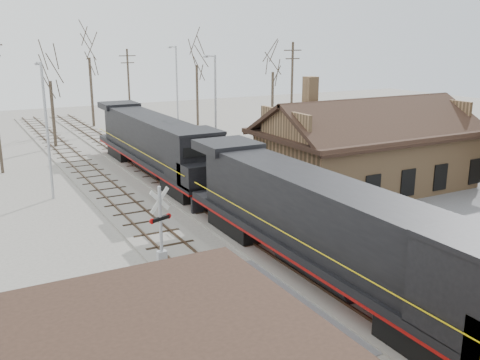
# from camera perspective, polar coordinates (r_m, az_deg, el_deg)

# --- Properties ---
(ground) EXTENTS (140.00, 140.00, 0.00)m
(ground) POSITION_cam_1_polar(r_m,az_deg,el_deg) (23.60, 10.45, -11.50)
(ground) COLOR #A09B90
(ground) RESTS_ON ground
(road) EXTENTS (60.00, 9.00, 0.03)m
(road) POSITION_cam_1_polar(r_m,az_deg,el_deg) (23.59, 10.45, -11.47)
(road) COLOR #5A5A5E
(road) RESTS_ON ground
(track_main) EXTENTS (3.40, 90.00, 0.24)m
(track_main) POSITION_cam_1_polar(r_m,az_deg,el_deg) (35.60, -4.81, -2.03)
(track_main) COLOR #A09B90
(track_main) RESTS_ON ground
(track_siding) EXTENTS (3.40, 90.00, 0.24)m
(track_siding) POSITION_cam_1_polar(r_m,az_deg,el_deg) (34.13, -11.74, -3.04)
(track_siding) COLOR #A09B90
(track_siding) RESTS_ON ground
(depot) EXTENTS (15.20, 9.31, 7.90)m
(depot) POSITION_cam_1_polar(r_m,az_deg,el_deg) (38.95, 13.35, 2.65)
(depot) COLOR #9F7952
(depot) RESTS_ON ground
(locomotive_lead) EXTENTS (3.18, 21.30, 4.73)m
(locomotive_lead) POSITION_cam_1_polar(r_m,az_deg,el_deg) (23.03, 9.84, -5.41)
(locomotive_lead) COLOR black
(locomotive_lead) RESTS_ON ground
(locomotive_trailing) EXTENTS (3.18, 21.30, 4.48)m
(locomotive_trailing) POSITION_cam_1_polar(r_m,az_deg,el_deg) (41.49, -8.90, 3.72)
(locomotive_trailing) COLOR black
(locomotive_trailing) RESTS_ON ground
(crossbuck_far) EXTENTS (1.15, 0.49, 4.21)m
(crossbuck_far) POSITION_cam_1_polar(r_m,az_deg,el_deg) (24.00, -8.42, -5.83)
(crossbuck_far) COLOR #A5A8AD
(crossbuck_far) RESTS_ON ground
(streetlight_a) EXTENTS (0.25, 2.04, 8.95)m
(streetlight_a) POSITION_cam_1_polar(r_m,az_deg,el_deg) (37.02, -19.98, 5.64)
(streetlight_a) COLOR #A5A8AD
(streetlight_a) RESTS_ON ground
(streetlight_b) EXTENTS (0.25, 2.04, 9.13)m
(streetlight_b) POSITION_cam_1_polar(r_m,az_deg,el_deg) (43.23, -2.71, 7.85)
(streetlight_b) COLOR #A5A8AD
(streetlight_b) RESTS_ON ground
(streetlight_c) EXTENTS (0.25, 2.04, 9.63)m
(streetlight_c) POSITION_cam_1_polar(r_m,az_deg,el_deg) (57.43, -6.79, 9.75)
(streetlight_c) COLOR #A5A8AD
(streetlight_c) RESTS_ON ground
(utility_pole_b) EXTENTS (2.00, 0.24, 9.20)m
(utility_pole_b) POSITION_cam_1_polar(r_m,az_deg,el_deg) (65.73, -11.77, 9.72)
(utility_pole_b) COLOR #382D23
(utility_pole_b) RESTS_ON ground
(utility_pole_c) EXTENTS (2.00, 0.24, 10.06)m
(utility_pole_c) POSITION_cam_1_polar(r_m,az_deg,el_deg) (54.09, 5.55, 9.37)
(utility_pole_c) COLOR #382D23
(utility_pole_c) RESTS_ON ground
(tree_b) EXTENTS (4.30, 4.30, 10.55)m
(tree_b) POSITION_cam_1_polar(r_m,az_deg,el_deg) (54.75, -19.70, 11.02)
(tree_b) COLOR #382D23
(tree_b) RESTS_ON ground
(tree_c) EXTENTS (5.47, 5.47, 13.41)m
(tree_c) POSITION_cam_1_polar(r_m,az_deg,el_deg) (66.43, -15.88, 13.62)
(tree_c) COLOR #382D23
(tree_c) RESTS_ON ground
(tree_d) EXTENTS (4.86, 4.86, 11.92)m
(tree_d) POSITION_cam_1_polar(r_m,az_deg,el_deg) (65.68, -4.67, 13.18)
(tree_d) COLOR #382D23
(tree_d) RESTS_ON ground
(tree_e) EXTENTS (4.45, 4.45, 10.90)m
(tree_e) POSITION_cam_1_polar(r_m,az_deg,el_deg) (62.15, 3.54, 12.44)
(tree_e) COLOR #382D23
(tree_e) RESTS_ON ground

